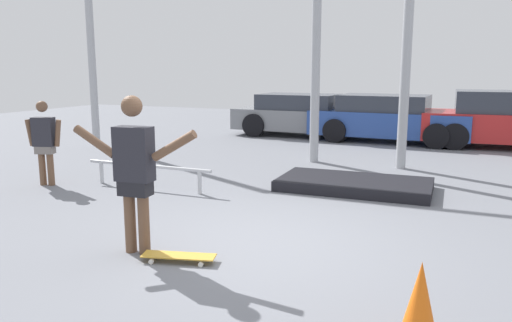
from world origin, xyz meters
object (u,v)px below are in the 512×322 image
(skateboard, at_px, (179,256))
(traffic_cone, at_px, (419,308))
(grind_rail, at_px, (148,169))
(skateboarder, at_px, (134,167))
(parked_car_red, at_px, (509,121))
(bystander, at_px, (44,140))
(parked_car_blue, at_px, (388,119))
(parked_car_grey, at_px, (303,115))
(manual_pad, at_px, (354,184))

(skateboard, relative_size, traffic_cone, 1.18)
(skateboard, xyz_separation_m, grind_rail, (-2.30, 2.68, 0.27))
(skateboarder, distance_m, parked_car_red, 11.09)
(skateboard, xyz_separation_m, bystander, (-4.11, 2.16, 0.76))
(grind_rail, bearing_deg, parked_car_blue, 68.85)
(traffic_cone, bearing_deg, skateboarder, 164.81)
(bystander, height_order, traffic_cone, bystander)
(skateboarder, distance_m, skateboard, 1.09)
(skateboarder, relative_size, parked_car_red, 0.39)
(parked_car_blue, bearing_deg, skateboarder, -94.84)
(grind_rail, bearing_deg, parked_car_red, 51.69)
(skateboarder, bearing_deg, parked_car_grey, 93.17)
(skateboarder, relative_size, manual_pad, 0.69)
(parked_car_blue, distance_m, parked_car_red, 3.10)
(skateboarder, xyz_separation_m, parked_car_blue, (1.18, 10.14, -0.34))
(traffic_cone, bearing_deg, bystander, 156.07)
(skateboard, bearing_deg, traffic_cone, -32.49)
(parked_car_red, bearing_deg, parked_car_grey, 176.08)
(skateboarder, relative_size, parked_car_blue, 0.40)
(grind_rail, xyz_separation_m, traffic_cone, (4.85, -3.47, 0.01))
(grind_rail, relative_size, parked_car_red, 0.55)
(parked_car_red, height_order, traffic_cone, parked_car_red)
(parked_car_grey, bearing_deg, bystander, -102.97)
(skateboarder, bearing_deg, parked_car_blue, 78.54)
(skateboarder, bearing_deg, manual_pad, 63.39)
(skateboard, bearing_deg, manual_pad, 60.66)
(bystander, bearing_deg, parked_car_red, -149.85)
(manual_pad, height_order, parked_car_red, parked_car_red)
(manual_pad, distance_m, grind_rail, 3.59)
(skateboard, distance_m, parked_car_blue, 10.23)
(parked_car_blue, xyz_separation_m, traffic_cone, (1.94, -10.99, -0.31))
(parked_car_grey, bearing_deg, skateboarder, -80.71)
(parked_car_grey, distance_m, parked_car_red, 5.73)
(skateboarder, height_order, parked_car_red, skateboarder)
(manual_pad, bearing_deg, bystander, -159.99)
(bystander, relative_size, traffic_cone, 2.15)
(traffic_cone, bearing_deg, parked_car_red, 84.04)
(parked_car_red, height_order, bystander, bystander)
(bystander, bearing_deg, parked_car_blue, -136.38)
(skateboard, xyz_separation_m, parked_car_red, (3.71, 10.28, 0.66))
(skateboarder, height_order, grind_rail, skateboarder)
(parked_car_blue, distance_m, traffic_cone, 11.16)
(skateboarder, bearing_deg, traffic_cone, -20.01)
(manual_pad, distance_m, parked_car_blue, 6.20)
(skateboard, height_order, parked_car_red, parked_car_red)
(grind_rail, bearing_deg, manual_pad, 22.18)
(skateboarder, height_order, bystander, skateboarder)
(skateboard, distance_m, manual_pad, 4.16)
(parked_car_red, bearing_deg, skateboard, -112.78)
(skateboarder, distance_m, grind_rail, 3.21)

